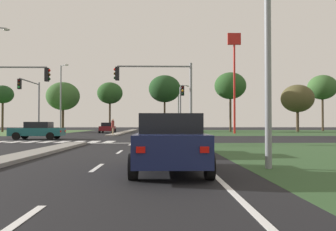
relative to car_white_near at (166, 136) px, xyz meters
The scene contains 37 objects.
ground_plane 16.62m from the car_white_near, 110.06° to the left, with size 200.00×200.00×0.00m, color black.
grass_verge_far_right 44.72m from the car_white_near, 63.71° to the left, with size 35.00×35.00×0.01m, color #2D4C28.
median_island_near 6.68m from the car_white_near, 149.07° to the right, with size 1.20×22.00×0.14m, color gray.
median_island_far 40.99m from the car_white_near, 97.98° to the left, with size 1.20×36.00×0.14m, color gray.
lane_dash_near 11.27m from the car_white_near, 101.25° to the right, with size 0.14×2.00×0.01m, color silver.
lane_dash_second 5.54m from the car_white_near, 113.57° to the right, with size 0.14×2.00×0.01m, color silver.
lane_dash_third 2.53m from the car_white_near, 156.00° to the left, with size 0.14×2.00×0.01m, color silver.
lane_dash_fourth 7.36m from the car_white_near, 107.44° to the left, with size 0.14×2.00×0.01m, color silver.
edge_line_right 2.79m from the car_white_near, 64.34° to the right, with size 0.14×24.00×0.01m, color silver.
stop_bar_near 8.83m from the car_white_near, 102.42° to the left, with size 6.40×0.50×0.01m, color silver.
crosswalk_bar_near 15.96m from the car_white_near, 139.33° to the left, with size 0.70×2.80×0.01m, color silver.
crosswalk_bar_second 15.11m from the car_white_near, 136.48° to the left, with size 0.70×2.80×0.01m, color silver.
crosswalk_bar_third 14.30m from the car_white_near, 133.30° to the left, with size 0.70×2.80×0.01m, color silver.
crosswalk_bar_fourth 13.54m from the car_white_near, 129.75° to the left, with size 0.70×2.80×0.01m, color silver.
crosswalk_bar_fifth 12.83m from the car_white_near, 125.80° to the left, with size 0.70×2.80×0.01m, color silver.
crosswalk_bar_sixth 12.20m from the car_white_near, 121.40° to the left, with size 0.70×2.80×0.01m, color silver.
crosswalk_bar_seventh 11.64m from the car_white_near, 116.55° to the left, with size 0.70×2.80×0.01m, color silver.
crosswalk_bar_eighth 11.18m from the car_white_near, 111.26° to the left, with size 0.70×2.80×0.01m, color silver.
car_white_near is the anchor object (origin of this frame).
car_navy_second 6.03m from the car_white_near, 89.90° to the right, with size 2.05×4.41×1.61m.
car_teal_third 18.09m from the car_white_near, 126.53° to the left, with size 4.42×2.08×1.50m.
car_maroon_fourth 36.52m from the car_white_near, 102.56° to the left, with size 2.03×4.56×1.51m.
traffic_signal_far_right 20.95m from the car_white_near, 84.72° to the left, with size 0.32×4.18×5.33m.
traffic_signal_far_left 24.36m from the car_white_near, 123.40° to the left, with size 0.32×5.61×5.79m.
traffic_signal_near_left 14.76m from the car_white_near, 141.50° to the left, with size 5.41×0.32×5.57m.
traffic_signal_near_right 9.52m from the car_white_near, 90.82° to the left, with size 5.56×0.32×5.66m.
street_lamp_third 37.28m from the car_white_near, 112.67° to the left, with size 1.64×1.98×9.62m.
street_lamp_fourth 47.83m from the car_white_near, 86.18° to the left, with size 2.11×0.46×8.36m.
pedestrian_at_median 25.43m from the car_white_near, 103.01° to the left, with size 0.34×0.34×1.77m.
fastfood_pole_sign 34.85m from the car_white_near, 72.88° to the left, with size 1.80×0.40×13.81m.
treeline_near 49.02m from the car_white_near, 121.80° to the left, with size 3.40×3.40×7.53m.
treeline_second 46.23m from the car_white_near, 110.95° to the left, with size 5.48×5.48×8.25m.
treeline_third 47.82m from the car_white_near, 101.15° to the left, with size 4.48×4.48×8.67m.
treeline_fourth 45.00m from the car_white_near, 89.38° to the left, with size 5.47×5.47×9.67m.
treeline_fifth 46.01m from the car_white_near, 75.09° to the left, with size 5.38×5.38×10.11m.
treeline_sixth 49.82m from the car_white_near, 62.10° to the left, with size 5.55×5.55×8.02m.
treeline_seventh 56.01m from the car_white_near, 58.34° to the left, with size 5.23×5.23×10.18m.
Camera 1 is at (5.43, -1.46, 1.35)m, focal length 37.72 mm.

